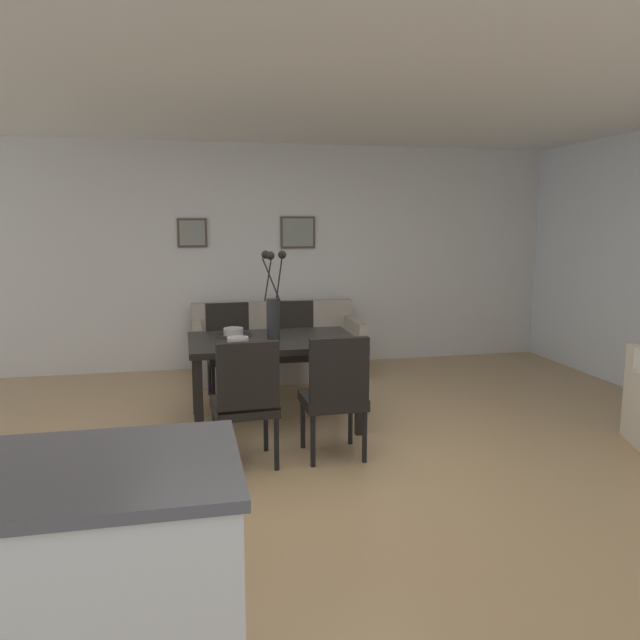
{
  "coord_description": "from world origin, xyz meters",
  "views": [
    {
      "loc": [
        -0.84,
        -4.04,
        1.72
      ],
      "look_at": [
        0.25,
        0.95,
        0.9
      ],
      "focal_mm": 34.71,
      "sensor_mm": 36.0,
      "label": 1
    }
  ],
  "objects_px": {
    "centerpiece_vase": "(273,305)",
    "framed_picture_center": "(298,232)",
    "dining_chair_near_right": "(229,346)",
    "bowl_near_left": "(238,340)",
    "dining_table": "(273,349)",
    "sofa": "(277,350)",
    "dining_chair_far_left": "(335,391)",
    "bowl_near_right": "(233,331)",
    "dining_chair_near_left": "(246,397)",
    "framed_picture_left": "(192,233)",
    "dining_chair_far_right": "(294,343)"
  },
  "relations": [
    {
      "from": "bowl_near_left",
      "to": "sofa",
      "type": "height_order",
      "value": "bowl_near_left"
    },
    {
      "from": "dining_chair_near_left",
      "to": "framed_picture_center",
      "type": "bearing_deg",
      "value": 73.04
    },
    {
      "from": "bowl_near_right",
      "to": "framed_picture_left",
      "type": "height_order",
      "value": "framed_picture_left"
    },
    {
      "from": "bowl_near_left",
      "to": "dining_table",
      "type": "bearing_deg",
      "value": 34.52
    },
    {
      "from": "dining_chair_near_right",
      "to": "centerpiece_vase",
      "type": "distance_m",
      "value": 1.08
    },
    {
      "from": "dining_table",
      "to": "framed_picture_left",
      "type": "height_order",
      "value": "framed_picture_left"
    },
    {
      "from": "dining_chair_near_left",
      "to": "dining_chair_far_left",
      "type": "relative_size",
      "value": 1.0
    },
    {
      "from": "centerpiece_vase",
      "to": "framed_picture_center",
      "type": "bearing_deg",
      "value": 74.25
    },
    {
      "from": "bowl_near_right",
      "to": "dining_chair_near_right",
      "type": "bearing_deg",
      "value": 89.39
    },
    {
      "from": "dining_chair_far_left",
      "to": "bowl_near_left",
      "type": "xyz_separation_m",
      "value": [
        -0.63,
        0.67,
        0.27
      ]
    },
    {
      "from": "dining_chair_far_left",
      "to": "framed_picture_center",
      "type": "relative_size",
      "value": 2.24
    },
    {
      "from": "dining_chair_near_right",
      "to": "framed_picture_left",
      "type": "distance_m",
      "value": 1.68
    },
    {
      "from": "dining_chair_near_left",
      "to": "dining_chair_far_right",
      "type": "height_order",
      "value": "same"
    },
    {
      "from": "bowl_near_right",
      "to": "sofa",
      "type": "height_order",
      "value": "bowl_near_right"
    },
    {
      "from": "dining_table",
      "to": "framed_picture_left",
      "type": "relative_size",
      "value": 4.22
    },
    {
      "from": "dining_chair_near_right",
      "to": "sofa",
      "type": "relative_size",
      "value": 0.5
    },
    {
      "from": "bowl_near_left",
      "to": "dining_chair_far_left",
      "type": "bearing_deg",
      "value": -46.5
    },
    {
      "from": "dining_chair_far_right",
      "to": "bowl_near_left",
      "type": "relative_size",
      "value": 5.41
    },
    {
      "from": "bowl_near_right",
      "to": "framed_picture_left",
      "type": "xyz_separation_m",
      "value": [
        -0.29,
        1.94,
        0.8
      ]
    },
    {
      "from": "bowl_near_left",
      "to": "framed_picture_left",
      "type": "height_order",
      "value": "framed_picture_left"
    },
    {
      "from": "centerpiece_vase",
      "to": "framed_picture_center",
      "type": "height_order",
      "value": "framed_picture_center"
    },
    {
      "from": "centerpiece_vase",
      "to": "dining_table",
      "type": "bearing_deg",
      "value": -124.65
    },
    {
      "from": "centerpiece_vase",
      "to": "framed_picture_center",
      "type": "xyz_separation_m",
      "value": [
        0.61,
        2.16,
        0.56
      ]
    },
    {
      "from": "bowl_near_left",
      "to": "sofa",
      "type": "xyz_separation_m",
      "value": [
        0.59,
        1.89,
        -0.5
      ]
    },
    {
      "from": "dining_chair_near_right",
      "to": "sofa",
      "type": "bearing_deg",
      "value": 53.04
    },
    {
      "from": "dining_chair_far_right",
      "to": "centerpiece_vase",
      "type": "distance_m",
      "value": 1.09
    },
    {
      "from": "bowl_near_right",
      "to": "framed_picture_left",
      "type": "relative_size",
      "value": 0.51
    },
    {
      "from": "dining_chair_near_left",
      "to": "centerpiece_vase",
      "type": "xyz_separation_m",
      "value": [
        0.33,
        0.91,
        0.51
      ]
    },
    {
      "from": "dining_chair_far_right",
      "to": "sofa",
      "type": "distance_m",
      "value": 0.81
    },
    {
      "from": "dining_chair_near_right",
      "to": "dining_chair_far_left",
      "type": "xyz_separation_m",
      "value": [
        0.63,
        -1.79,
        0.0
      ]
    },
    {
      "from": "dining_table",
      "to": "bowl_near_left",
      "type": "height_order",
      "value": "bowl_near_left"
    },
    {
      "from": "bowl_near_left",
      "to": "framed_picture_center",
      "type": "bearing_deg",
      "value": 68.74
    },
    {
      "from": "dining_chair_near_right",
      "to": "dining_chair_far_right",
      "type": "xyz_separation_m",
      "value": [
        0.64,
        0.0,
        0.0
      ]
    },
    {
      "from": "framed_picture_center",
      "to": "dining_chair_far_left",
      "type": "bearing_deg",
      "value": -95.43
    },
    {
      "from": "bowl_near_left",
      "to": "framed_picture_left",
      "type": "distance_m",
      "value": 2.52
    },
    {
      "from": "dining_chair_near_left",
      "to": "sofa",
      "type": "relative_size",
      "value": 0.5
    },
    {
      "from": "centerpiece_vase",
      "to": "bowl_near_left",
      "type": "xyz_separation_m",
      "value": [
        -0.32,
        -0.22,
        -0.24
      ]
    },
    {
      "from": "dining_chair_near_right",
      "to": "framed_picture_center",
      "type": "bearing_deg",
      "value": 53.9
    },
    {
      "from": "dining_table",
      "to": "bowl_near_right",
      "type": "distance_m",
      "value": 0.4
    },
    {
      "from": "bowl_near_left",
      "to": "framed_picture_center",
      "type": "relative_size",
      "value": 0.41
    },
    {
      "from": "dining_table",
      "to": "sofa",
      "type": "distance_m",
      "value": 1.74
    },
    {
      "from": "dining_table",
      "to": "dining_chair_far_left",
      "type": "xyz_separation_m",
      "value": [
        0.32,
        -0.89,
        -0.14
      ]
    },
    {
      "from": "framed_picture_left",
      "to": "framed_picture_center",
      "type": "distance_m",
      "value": 1.22
    },
    {
      "from": "dining_chair_near_left",
      "to": "sofa",
      "type": "xyz_separation_m",
      "value": [
        0.6,
        2.58,
        -0.23
      ]
    },
    {
      "from": "dining_chair_far_right",
      "to": "framed_picture_left",
      "type": "xyz_separation_m",
      "value": [
        -0.94,
        1.26,
        1.07
      ]
    },
    {
      "from": "framed_picture_left",
      "to": "centerpiece_vase",
      "type": "bearing_deg",
      "value": -74.21
    },
    {
      "from": "dining_table",
      "to": "framed_picture_center",
      "type": "height_order",
      "value": "framed_picture_center"
    },
    {
      "from": "sofa",
      "to": "dining_chair_far_right",
      "type": "bearing_deg",
      "value": -85.83
    },
    {
      "from": "dining_chair_near_right",
      "to": "framed_picture_center",
      "type": "relative_size",
      "value": 2.24
    },
    {
      "from": "dining_table",
      "to": "centerpiece_vase",
      "type": "bearing_deg",
      "value": 55.35
    }
  ]
}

